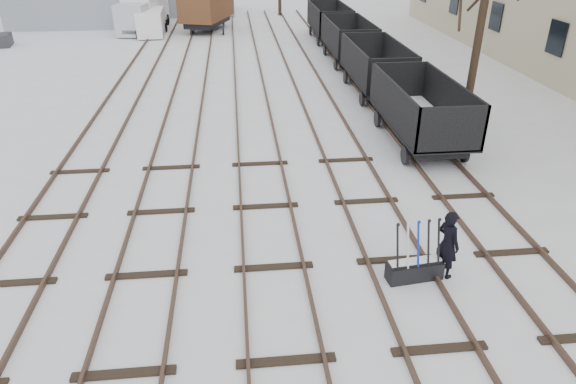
{
  "coord_description": "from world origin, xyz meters",
  "views": [
    {
      "loc": [
        -0.7,
        -10.06,
        7.38
      ],
      "look_at": [
        0.52,
        1.61,
        1.2
      ],
      "focal_mm": 32.0,
      "sensor_mm": 36.0,
      "label": 1
    }
  ],
  "objects_px": {
    "ground_frame": "(415,268)",
    "freight_wagon_a": "(419,120)",
    "lorry": "(143,10)",
    "worker": "(448,244)",
    "panel_van": "(151,22)"
  },
  "relations": [
    {
      "from": "lorry",
      "to": "panel_van",
      "type": "xyz_separation_m",
      "value": [
        0.78,
        -1.87,
        -0.6
      ]
    },
    {
      "from": "lorry",
      "to": "freight_wagon_a",
      "type": "bearing_deg",
      "value": -49.93
    },
    {
      "from": "ground_frame",
      "to": "worker",
      "type": "distance_m",
      "value": 0.94
    },
    {
      "from": "panel_van",
      "to": "worker",
      "type": "bearing_deg",
      "value": -73.48
    },
    {
      "from": "freight_wagon_a",
      "to": "lorry",
      "type": "distance_m",
      "value": 27.57
    },
    {
      "from": "lorry",
      "to": "ground_frame",
      "type": "bearing_deg",
      "value": -60.76
    },
    {
      "from": "worker",
      "to": "freight_wagon_a",
      "type": "distance_m",
      "value": 8.26
    },
    {
      "from": "ground_frame",
      "to": "freight_wagon_a",
      "type": "xyz_separation_m",
      "value": [
        2.78,
        8.11,
        0.62
      ]
    },
    {
      "from": "worker",
      "to": "panel_van",
      "type": "distance_m",
      "value": 32.02
    },
    {
      "from": "worker",
      "to": "freight_wagon_a",
      "type": "relative_size",
      "value": 0.29
    },
    {
      "from": "worker",
      "to": "lorry",
      "type": "distance_m",
      "value": 34.05
    },
    {
      "from": "freight_wagon_a",
      "to": "panel_van",
      "type": "height_order",
      "value": "freight_wagon_a"
    },
    {
      "from": "ground_frame",
      "to": "panel_van",
      "type": "bearing_deg",
      "value": 101.1
    },
    {
      "from": "worker",
      "to": "ground_frame",
      "type": "bearing_deg",
      "value": 71.96
    },
    {
      "from": "ground_frame",
      "to": "lorry",
      "type": "relative_size",
      "value": 0.22
    }
  ]
}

